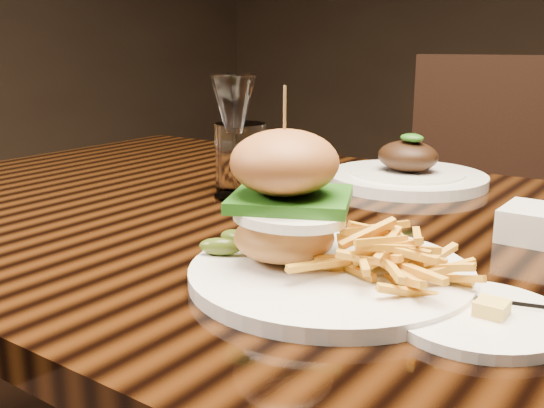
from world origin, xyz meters
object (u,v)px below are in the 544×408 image
Objects in this scene: burger_plate at (321,234)px; far_dish at (407,174)px; chair_far at (489,221)px; wine_glass at (234,108)px; dining_table at (348,281)px.

burger_plate reaches higher than far_dish.
far_dish is at bearing -97.46° from chair_far.
far_dish is at bearing 54.06° from wine_glass.
chair_far reaches higher than dining_table.
far_dish is 0.65m from chair_far.
wine_glass is at bearing -110.13° from chair_far.
dining_table is 0.31m from wine_glass.
chair_far is at bearing 93.26° from far_dish.
far_dish reaches higher than dining_table.
burger_plate is 1.53× the size of wine_glass.
dining_table is 5.62× the size of burger_plate.
wine_glass is 0.20× the size of chair_far.
far_dish is 0.28× the size of chair_far.
far_dish is (-0.11, 0.47, -0.03)m from burger_plate.
wine_glass is 0.70× the size of far_dish.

